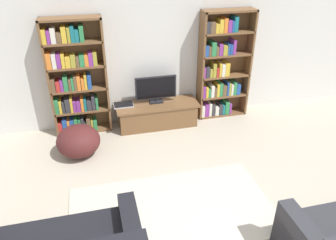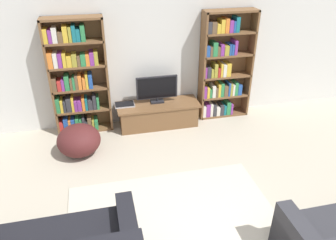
# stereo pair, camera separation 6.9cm
# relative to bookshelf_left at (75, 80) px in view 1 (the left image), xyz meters

# --- Properties ---
(wall_back) EXTENTS (8.80, 0.06, 2.60)m
(wall_back) POSITION_rel_bookshelf_left_xyz_m (1.26, 0.18, 0.33)
(wall_back) COLOR silver
(wall_back) RESTS_ON ground_plane
(bookshelf_left) EXTENTS (0.96, 0.30, 1.99)m
(bookshelf_left) POSITION_rel_bookshelf_left_xyz_m (0.00, 0.00, 0.00)
(bookshelf_left) COLOR brown
(bookshelf_left) RESTS_ON ground_plane
(bookshelf_right) EXTENTS (0.96, 0.30, 1.99)m
(bookshelf_right) POSITION_rel_bookshelf_left_xyz_m (2.61, 0.00, -0.02)
(bookshelf_right) COLOR brown
(bookshelf_right) RESTS_ON ground_plane
(tv_stand) EXTENTS (1.49, 0.53, 0.43)m
(tv_stand) POSITION_rel_bookshelf_left_xyz_m (1.36, -0.15, -0.76)
(tv_stand) COLOR brown
(tv_stand) RESTS_ON ground_plane
(television) EXTENTS (0.74, 0.16, 0.50)m
(television) POSITION_rel_bookshelf_left_xyz_m (1.36, -0.07, -0.28)
(television) COLOR black
(television) RESTS_ON tv_stand
(laptop) EXTENTS (0.35, 0.25, 0.03)m
(laptop) POSITION_rel_bookshelf_left_xyz_m (0.77, -0.07, -0.53)
(laptop) COLOR #B7B7BC
(laptop) RESTS_ON tv_stand
(area_rug) EXTENTS (2.56, 1.43, 0.02)m
(area_rug) POSITION_rel_bookshelf_left_xyz_m (1.08, -2.36, -0.97)
(area_rug) COLOR beige
(area_rug) RESTS_ON ground_plane
(beanbag_ottoman) EXTENTS (0.68, 0.68, 0.49)m
(beanbag_ottoman) POSITION_rel_bookshelf_left_xyz_m (-0.05, -0.78, -0.73)
(beanbag_ottoman) COLOR #4C1E1E
(beanbag_ottoman) RESTS_ON ground_plane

